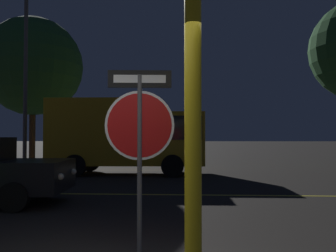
{
  "coord_description": "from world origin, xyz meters",
  "views": [
    {
      "loc": [
        1.04,
        -3.09,
        1.49
      ],
      "look_at": [
        0.57,
        4.93,
        1.73
      ],
      "focal_mm": 40.0,
      "sensor_mm": 36.0,
      "label": 1
    }
  ],
  "objects": [
    {
      "name": "stop_sign",
      "position": [
        0.41,
        1.56,
        1.63
      ],
      "size": [
        0.87,
        0.1,
        2.33
      ],
      "rotation": [
        0.0,
        0.0,
        0.09
      ],
      "color": "#4C4C51",
      "rests_on": "ground_plane"
    },
    {
      "name": "tree_2",
      "position": [
        -7.26,
        16.16,
        5.23
      ],
      "size": [
        5.19,
        5.19,
        7.84
      ],
      "color": "#422D1E",
      "rests_on": "ground_plane"
    },
    {
      "name": "street_lamp",
      "position": [
        -5.69,
        11.82,
        4.79
      ],
      "size": [
        0.44,
        0.44,
        7.62
      ],
      "color": "#4C4C51",
      "rests_on": "ground_plane"
    },
    {
      "name": "road_center_stripe",
      "position": [
        0.0,
        6.61,
        0.0
      ],
      "size": [
        43.16,
        0.12,
        0.01
      ],
      "primitive_type": "cube",
      "color": "gold",
      "rests_on": "ground_plane"
    },
    {
      "name": "delivery_truck",
      "position": [
        -1.41,
        11.87,
        1.61
      ],
      "size": [
        6.13,
        2.58,
        2.98
      ],
      "rotation": [
        0.0,
        0.0,
        -1.55
      ],
      "color": "gold",
      "rests_on": "ground_plane"
    },
    {
      "name": "yellow_pole_right",
      "position": [
        1.07,
        0.21,
        1.45
      ],
      "size": [
        0.15,
        0.15,
        2.9
      ],
      "primitive_type": "cylinder",
      "color": "yellow",
      "rests_on": "ground_plane"
    }
  ]
}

